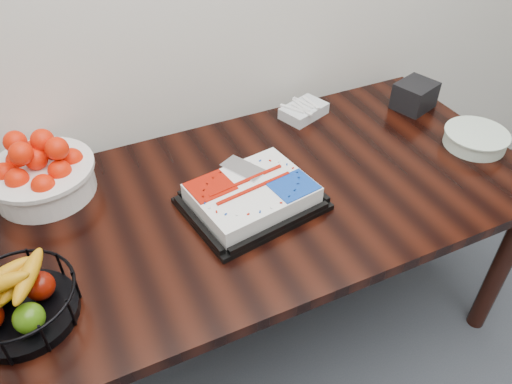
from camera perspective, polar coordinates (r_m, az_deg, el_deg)
name	(u,v)px	position (r m, az deg, el deg)	size (l,w,h in m)	color
table	(267,209)	(1.69, 1.28, -1.99)	(1.80, 0.90, 0.75)	black
cake_tray	(252,196)	(1.55, -0.48, -0.52)	(0.45, 0.38, 0.08)	black
tangerine_bowl	(40,169)	(1.71, -23.47, 2.37)	(0.34, 0.34, 0.21)	white
fruit_basket	(18,301)	(1.37, -25.52, -11.19)	(0.29, 0.29, 0.15)	black
plate_stack	(475,139)	(1.99, 23.79, 5.59)	(0.23, 0.23, 0.06)	white
fork_bag	(304,110)	(2.00, 5.48, 9.28)	(0.21, 0.17, 0.05)	silver
napkin_box	(415,96)	(2.14, 17.69, 10.46)	(0.15, 0.13, 0.11)	black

